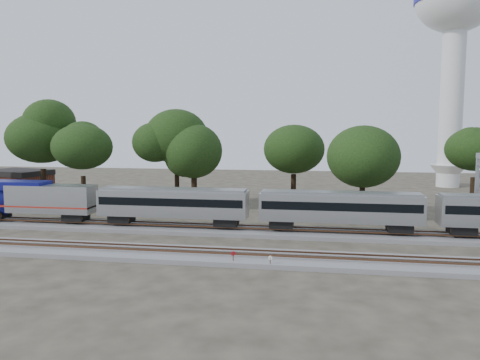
% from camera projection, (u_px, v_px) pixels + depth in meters
% --- Properties ---
extents(ground, '(160.00, 160.00, 0.00)m').
position_uv_depth(ground, '(185.00, 245.00, 44.05)').
color(ground, '#383328').
rests_on(ground, ground).
extents(track_far, '(160.00, 5.00, 0.73)m').
position_uv_depth(track_far, '(201.00, 229.00, 49.91)').
color(track_far, slate).
rests_on(track_far, ground).
extents(track_near, '(160.00, 5.00, 0.73)m').
position_uv_depth(track_near, '(172.00, 254.00, 40.10)').
color(track_near, slate).
rests_on(track_near, ground).
extents(train, '(101.95, 2.90, 4.28)m').
position_uv_depth(train, '(432.00, 209.00, 45.82)').
color(train, '#ABAEB2').
rests_on(train, ground).
extents(switch_stand_red, '(0.35, 0.18, 1.16)m').
position_uv_depth(switch_stand_red, '(233.00, 256.00, 37.38)').
color(switch_stand_red, '#512D19').
rests_on(switch_stand_red, ground).
extents(switch_stand_white, '(0.33, 0.13, 1.05)m').
position_uv_depth(switch_stand_white, '(270.00, 260.00, 36.47)').
color(switch_stand_white, '#512D19').
rests_on(switch_stand_white, ground).
extents(switch_lever, '(0.52, 0.33, 0.30)m').
position_uv_depth(switch_lever, '(225.00, 264.00, 37.28)').
color(switch_lever, '#512D19').
rests_on(switch_lever, ground).
extents(water_tower, '(14.63, 14.63, 40.50)m').
position_uv_depth(water_tower, '(455.00, 23.00, 84.67)').
color(water_tower, silver).
rests_on(water_tower, ground).
extents(brick_building, '(10.58, 8.65, 4.42)m').
position_uv_depth(brick_building, '(18.00, 184.00, 73.68)').
color(brick_building, brown).
rests_on(brick_building, ground).
extents(tree_1, '(9.73, 9.73, 13.72)m').
position_uv_depth(tree_1, '(42.00, 138.00, 66.19)').
color(tree_1, black).
rests_on(tree_1, ground).
extents(tree_2, '(8.64, 8.64, 12.18)m').
position_uv_depth(tree_2, '(82.00, 147.00, 62.04)').
color(tree_2, black).
rests_on(tree_2, ground).
extents(tree_3, '(9.99, 9.99, 14.08)m').
position_uv_depth(tree_3, '(176.00, 137.00, 64.15)').
color(tree_3, black).
rests_on(tree_3, ground).
extents(tree_4, '(8.01, 8.01, 11.30)m').
position_uv_depth(tree_4, '(194.00, 151.00, 62.96)').
color(tree_4, black).
rests_on(tree_4, ground).
extents(tree_5, '(8.05, 8.05, 11.35)m').
position_uv_depth(tree_5, '(294.00, 149.00, 67.76)').
color(tree_5, black).
rests_on(tree_5, ground).
extents(tree_6, '(7.68, 7.68, 10.83)m').
position_uv_depth(tree_6, '(363.00, 157.00, 56.13)').
color(tree_6, black).
rests_on(tree_6, ground).
extents(tree_7, '(8.30, 8.30, 11.70)m').
position_uv_depth(tree_7, '(475.00, 149.00, 62.17)').
color(tree_7, black).
rests_on(tree_7, ground).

